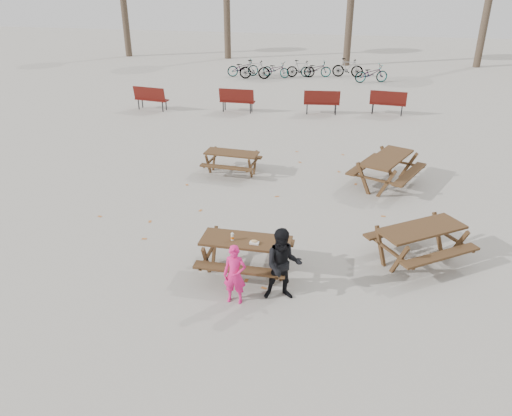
% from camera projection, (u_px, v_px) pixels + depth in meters
% --- Properties ---
extents(ground, '(80.00, 80.00, 0.00)m').
position_uv_depth(ground, '(246.00, 272.00, 10.29)').
color(ground, gray).
rests_on(ground, ground).
extents(main_picnic_table, '(1.80, 1.45, 0.78)m').
position_uv_depth(main_picnic_table, '(246.00, 248.00, 10.03)').
color(main_picnic_table, '#361F13').
rests_on(main_picnic_table, ground).
extents(food_tray, '(0.18, 0.11, 0.03)m').
position_uv_depth(food_tray, '(254.00, 243.00, 9.79)').
color(food_tray, white).
rests_on(food_tray, main_picnic_table).
extents(bread_roll, '(0.14, 0.06, 0.05)m').
position_uv_depth(bread_roll, '(254.00, 241.00, 9.78)').
color(bread_roll, tan).
rests_on(bread_roll, food_tray).
extents(soda_bottle, '(0.07, 0.07, 0.17)m').
position_uv_depth(soda_bottle, '(232.00, 237.00, 9.90)').
color(soda_bottle, silver).
rests_on(soda_bottle, main_picnic_table).
extents(child, '(0.43, 0.28, 1.18)m').
position_uv_depth(child, '(235.00, 275.00, 9.15)').
color(child, '#E21C6F').
rests_on(child, ground).
extents(adult, '(0.81, 0.70, 1.46)m').
position_uv_depth(adult, '(283.00, 265.00, 9.20)').
color(adult, black).
rests_on(adult, ground).
extents(picnic_table_east, '(2.38, 2.30, 0.80)m').
position_uv_depth(picnic_table_east, '(419.00, 244.00, 10.53)').
color(picnic_table_east, '#361F13').
rests_on(picnic_table_east, ground).
extents(picnic_table_north, '(1.67, 1.38, 0.68)m').
position_uv_depth(picnic_table_north, '(232.00, 163.00, 15.03)').
color(picnic_table_north, '#361F13').
rests_on(picnic_table_north, ground).
extents(picnic_table_far, '(2.29, 2.49, 0.87)m').
position_uv_depth(picnic_table_far, '(386.00, 171.00, 14.17)').
color(picnic_table_far, '#361F13').
rests_on(picnic_table_far, ground).
extents(park_bench_row, '(11.65, 1.98, 1.03)m').
position_uv_depth(park_bench_row, '(274.00, 100.00, 21.28)').
color(park_bench_row, '#591711').
rests_on(park_bench_row, ground).
extents(bicycle_row, '(9.05, 2.10, 1.03)m').
position_uv_depth(bicycle_row, '(302.00, 69.00, 27.83)').
color(bicycle_row, black).
rests_on(bicycle_row, ground).
extents(fallen_leaves, '(11.00, 11.00, 0.01)m').
position_uv_depth(fallen_leaves, '(288.00, 220.00, 12.40)').
color(fallen_leaves, '#B4652B').
rests_on(fallen_leaves, ground).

